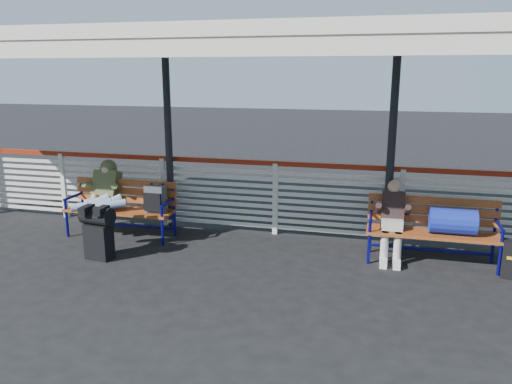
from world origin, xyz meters
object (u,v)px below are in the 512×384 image
(companion_person, at_px, (392,220))
(bench_left, at_px, (131,202))
(traveler_man, at_px, (101,200))
(luggage_stack, at_px, (98,231))
(bench_right, at_px, (443,223))

(companion_person, bearing_deg, bench_left, 179.90)
(traveler_man, height_order, companion_person, traveler_man)
(luggage_stack, distance_m, companion_person, 4.22)
(luggage_stack, bearing_deg, traveler_man, 124.03)
(bench_right, relative_size, traveler_man, 1.10)
(bench_left, bearing_deg, luggage_stack, -88.66)
(bench_right, distance_m, traveler_man, 5.14)
(bench_left, bearing_deg, companion_person, -0.10)
(bench_right, bearing_deg, traveler_man, -176.15)
(bench_right, height_order, companion_person, companion_person)
(luggage_stack, height_order, traveler_man, traveler_man)
(bench_right, bearing_deg, luggage_stack, -167.82)
(traveler_man, bearing_deg, companion_person, 4.40)
(luggage_stack, relative_size, traveler_man, 0.48)
(bench_left, distance_m, companion_person, 4.12)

